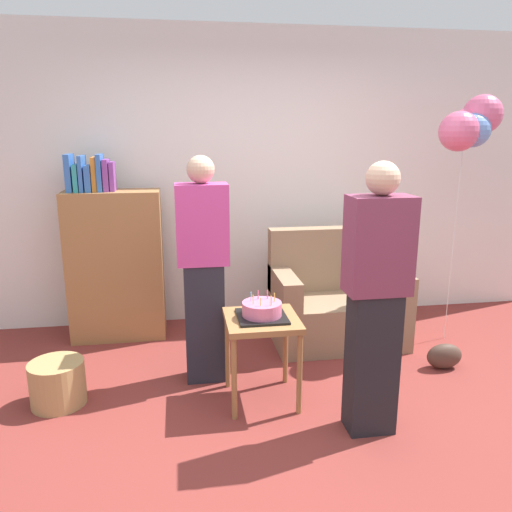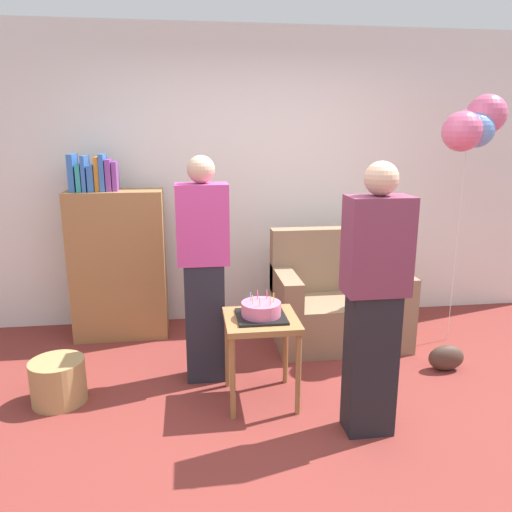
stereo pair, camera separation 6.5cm
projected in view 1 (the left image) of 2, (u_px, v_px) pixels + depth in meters
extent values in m
plane|color=maroon|center=(299.00, 431.00, 3.04)|extent=(8.00, 8.00, 0.00)
cube|color=silver|center=(250.00, 179.00, 4.68)|extent=(6.00, 0.10, 2.70)
cube|color=#8C7054|center=(337.00, 319.00, 4.30)|extent=(1.10, 0.70, 0.40)
cube|color=#8C7054|center=(330.00, 258.00, 4.45)|extent=(1.10, 0.16, 0.56)
cube|color=#8C7054|center=(284.00, 287.00, 4.16)|extent=(0.16, 0.70, 0.24)
cube|color=#8C7054|center=(391.00, 282.00, 4.30)|extent=(0.16, 0.70, 0.24)
cube|color=olive|center=(116.00, 266.00, 4.32)|extent=(0.80, 0.36, 1.30)
cube|color=#3366B7|center=(70.00, 173.00, 4.08)|extent=(0.05, 0.23, 0.30)
cube|color=teal|center=(77.00, 178.00, 4.09)|extent=(0.04, 0.23, 0.22)
cube|color=#3366B7|center=(82.00, 174.00, 4.09)|extent=(0.03, 0.25, 0.29)
cube|color=#3366B7|center=(89.00, 178.00, 4.11)|extent=(0.05, 0.25, 0.22)
cube|color=orange|center=(95.00, 174.00, 4.11)|extent=(0.04, 0.19, 0.28)
cube|color=#3366B7|center=(101.00, 173.00, 4.11)|extent=(0.04, 0.24, 0.30)
cube|color=#7F3D93|center=(107.00, 175.00, 4.12)|extent=(0.04, 0.21, 0.26)
cube|color=#7F3D93|center=(113.00, 176.00, 4.13)|extent=(0.04, 0.17, 0.24)
cube|color=olive|center=(262.00, 320.00, 3.27)|extent=(0.48, 0.48, 0.04)
cylinder|color=olive|center=(234.00, 379.00, 3.11)|extent=(0.04, 0.04, 0.55)
cylinder|color=olive|center=(300.00, 374.00, 3.17)|extent=(0.04, 0.04, 0.55)
cylinder|color=olive|center=(228.00, 351.00, 3.51)|extent=(0.04, 0.04, 0.55)
cylinder|color=olive|center=(286.00, 347.00, 3.57)|extent=(0.04, 0.04, 0.55)
cube|color=black|center=(262.00, 316.00, 3.26)|extent=(0.32, 0.32, 0.02)
cylinder|color=#D66B93|center=(262.00, 309.00, 3.25)|extent=(0.26, 0.26, 0.09)
cylinder|color=#F2CC4C|center=(274.00, 297.00, 3.24)|extent=(0.01, 0.01, 0.06)
cylinder|color=#EA668C|center=(267.00, 295.00, 3.30)|extent=(0.01, 0.01, 0.06)
cylinder|color=#EA668C|center=(258.00, 295.00, 3.29)|extent=(0.01, 0.01, 0.06)
cylinder|color=#66B2E5|center=(251.00, 297.00, 3.26)|extent=(0.01, 0.01, 0.06)
cylinder|color=#F2CC4C|center=(253.00, 300.00, 3.20)|extent=(0.01, 0.01, 0.06)
cylinder|color=#F2CC4C|center=(261.00, 302.00, 3.16)|extent=(0.01, 0.01, 0.06)
cylinder|color=#F2CC4C|center=(271.00, 301.00, 3.17)|extent=(0.01, 0.01, 0.06)
cube|color=#23232D|center=(205.00, 322.00, 3.60)|extent=(0.28, 0.20, 0.88)
cube|color=#C6428E|center=(202.00, 224.00, 3.43)|extent=(0.36, 0.22, 0.56)
sphere|color=#D1A889|center=(201.00, 169.00, 3.34)|extent=(0.19, 0.19, 0.19)
cube|color=black|center=(372.00, 362.00, 2.97)|extent=(0.28, 0.20, 0.88)
cube|color=#75334C|center=(379.00, 245.00, 2.80)|extent=(0.36, 0.22, 0.56)
sphere|color=#D1A889|center=(383.00, 178.00, 2.71)|extent=(0.19, 0.19, 0.19)
cylinder|color=#A88451|center=(58.00, 383.00, 3.32)|extent=(0.36, 0.36, 0.30)
ellipsoid|color=#473328|center=(444.00, 356.00, 3.83)|extent=(0.28, 0.14, 0.20)
cylinder|color=silver|center=(454.00, 241.00, 4.20)|extent=(0.00, 0.00, 1.76)
sphere|color=#D65B84|center=(483.00, 114.00, 3.97)|extent=(0.31, 0.31, 0.31)
sphere|color=#D65B84|center=(472.00, 125.00, 4.00)|extent=(0.31, 0.31, 0.31)
sphere|color=#D65B84|center=(459.00, 131.00, 3.88)|extent=(0.31, 0.31, 0.31)
sphere|color=#668ED6|center=(473.00, 130.00, 3.92)|extent=(0.27, 0.27, 0.27)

